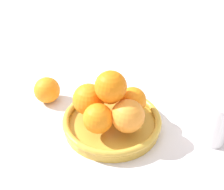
% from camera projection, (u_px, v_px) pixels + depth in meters
% --- Properties ---
extents(ground_plane, '(4.00, 4.00, 0.00)m').
position_uv_depth(ground_plane, '(112.00, 127.00, 0.83)').
color(ground_plane, silver).
extents(fruit_bowl, '(0.26, 0.26, 0.04)m').
position_uv_depth(fruit_bowl, '(112.00, 122.00, 0.82)').
color(fruit_bowl, gold).
rests_on(fruit_bowl, ground_plane).
extents(orange_pile, '(0.19, 0.20, 0.14)m').
position_uv_depth(orange_pile, '(110.00, 103.00, 0.78)').
color(orange_pile, orange).
rests_on(orange_pile, fruit_bowl).
extents(stray_orange, '(0.08, 0.08, 0.08)m').
position_uv_depth(stray_orange, '(47.00, 90.00, 0.90)').
color(stray_orange, orange).
rests_on(stray_orange, ground_plane).
extents(drinking_glass, '(0.06, 0.06, 0.12)m').
position_uv_depth(drinking_glass, '(216.00, 123.00, 0.76)').
color(drinking_glass, white).
rests_on(drinking_glass, ground_plane).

